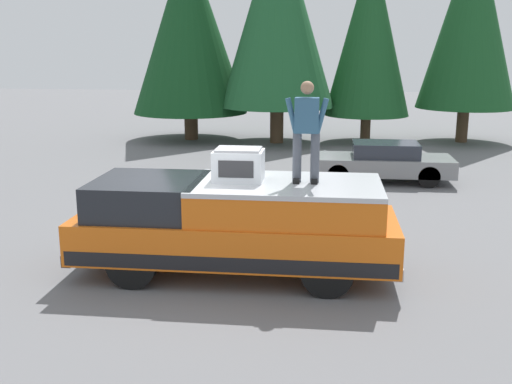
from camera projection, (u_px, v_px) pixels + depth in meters
The scene contains 9 objects.
ground_plane at pixel (197, 271), 10.76m from camera, with size 90.00×90.00×0.00m, color slate.
pickup_truck at pixel (236, 225), 10.48m from camera, with size 2.01×5.54×1.65m.
compressor_unit at pixel (239, 165), 10.29m from camera, with size 0.65×0.84×0.56m.
person_on_truck_bed at pixel (307, 129), 10.01m from camera, with size 0.29×0.72×1.69m.
parked_car_grey at pixel (382, 162), 17.80m from camera, with size 1.64×4.10×1.16m.
conifer_far_left at pixel (471, 17), 24.13m from camera, with size 3.95×3.95×8.68m.
conifer_left at pixel (369, 31), 24.31m from camera, with size 3.46×3.46×7.90m.
conifer_center_left at pixel (278, 12), 23.94m from camera, with size 4.63×4.63×9.00m.
conifer_center_right at pixel (189, 27), 24.98m from camera, with size 4.80×4.80×8.21m.
Camera 1 is at (-9.95, -2.20, 3.88)m, focal length 42.48 mm.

